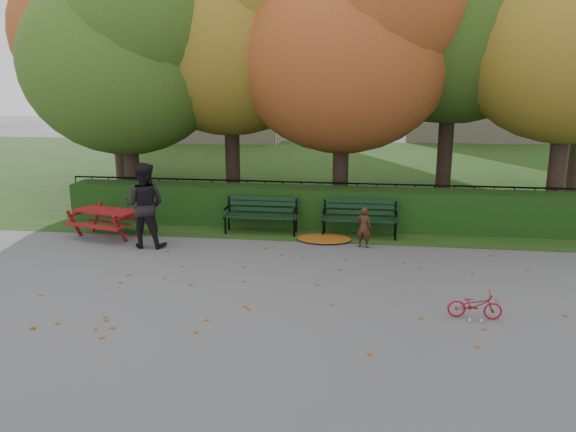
# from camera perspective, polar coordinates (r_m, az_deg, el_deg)

# --- Properties ---
(ground) EXTENTS (90.00, 90.00, 0.00)m
(ground) POSITION_cam_1_polar(r_m,az_deg,el_deg) (10.26, 0.66, -7.36)
(ground) COLOR slate
(ground) RESTS_ON ground
(grass_strip) EXTENTS (90.00, 90.00, 0.00)m
(grass_strip) POSITION_cam_1_polar(r_m,az_deg,el_deg) (23.81, 5.01, 4.74)
(grass_strip) COLOR #183B13
(grass_strip) RESTS_ON ground
(building_left) EXTENTS (10.00, 7.00, 15.00)m
(building_left) POSITION_cam_1_polar(r_m,az_deg,el_deg) (37.14, -8.48, 19.43)
(building_left) COLOR #C4B29C
(building_left) RESTS_ON ground
(building_right) EXTENTS (9.00, 6.00, 12.00)m
(building_right) POSITION_cam_1_polar(r_m,az_deg,el_deg) (38.18, 19.04, 16.44)
(building_right) COLOR #C4B29C
(building_right) RESTS_ON ground
(hedge) EXTENTS (13.00, 0.90, 1.00)m
(hedge) POSITION_cam_1_polar(r_m,az_deg,el_deg) (14.40, 2.97, 0.90)
(hedge) COLOR black
(hedge) RESTS_ON ground
(iron_fence) EXTENTS (14.00, 0.04, 1.02)m
(iron_fence) POSITION_cam_1_polar(r_m,az_deg,el_deg) (15.18, 3.24, 1.69)
(iron_fence) COLOR black
(iron_fence) RESTS_ON ground
(tree_a) EXTENTS (5.88, 5.60, 7.48)m
(tree_a) POSITION_cam_1_polar(r_m,az_deg,el_deg) (16.40, -15.62, 16.12)
(tree_a) COLOR black
(tree_a) RESTS_ON ground
(tree_b) EXTENTS (6.72, 6.40, 8.79)m
(tree_b) POSITION_cam_1_polar(r_m,az_deg,el_deg) (16.74, -4.95, 19.53)
(tree_b) COLOR black
(tree_b) RESTS_ON ground
(tree_c) EXTENTS (6.30, 6.00, 8.00)m
(tree_c) POSITION_cam_1_polar(r_m,az_deg,el_deg) (15.50, 6.91, 17.81)
(tree_c) COLOR black
(tree_c) RESTS_ON ground
(tree_f) EXTENTS (6.93, 6.60, 9.19)m
(tree_f) POSITION_cam_1_polar(r_m,az_deg,el_deg) (20.61, -16.84, 18.72)
(tree_f) COLOR black
(tree_f) RESTS_ON ground
(bench_left) EXTENTS (1.80, 0.57, 0.88)m
(bench_left) POSITION_cam_1_polar(r_m,az_deg,el_deg) (13.80, -2.71, 0.42)
(bench_left) COLOR black
(bench_left) RESTS_ON ground
(bench_right) EXTENTS (1.80, 0.57, 0.88)m
(bench_right) POSITION_cam_1_polar(r_m,az_deg,el_deg) (13.57, 7.30, 0.09)
(bench_right) COLOR black
(bench_right) RESTS_ON ground
(picnic_table) EXTENTS (1.80, 1.58, 0.75)m
(picnic_table) POSITION_cam_1_polar(r_m,az_deg,el_deg) (14.10, -17.88, 0.02)
(picnic_table) COLOR maroon
(picnic_table) RESTS_ON ground
(leaf_pile) EXTENTS (1.42, 1.09, 0.09)m
(leaf_pile) POSITION_cam_1_polar(r_m,az_deg,el_deg) (13.24, 3.69, -2.30)
(leaf_pile) COLOR #6E330D
(leaf_pile) RESTS_ON ground
(leaf_scatter) EXTENTS (9.00, 5.70, 0.01)m
(leaf_scatter) POSITION_cam_1_polar(r_m,az_deg,el_deg) (10.53, 0.87, -6.75)
(leaf_scatter) COLOR #6E330D
(leaf_scatter) RESTS_ON ground
(child) EXTENTS (0.38, 0.29, 0.93)m
(child) POSITION_cam_1_polar(r_m,az_deg,el_deg) (12.68, 7.70, -1.14)
(child) COLOR #3C2013
(child) RESTS_ON ground
(adult) EXTENTS (0.94, 0.74, 1.91)m
(adult) POSITION_cam_1_polar(r_m,az_deg,el_deg) (12.93, -14.37, 1.07)
(adult) COLOR black
(adult) RESTS_ON ground
(bicycle) EXTENTS (0.84, 0.32, 0.44)m
(bicycle) POSITION_cam_1_polar(r_m,az_deg,el_deg) (9.44, 18.45, -8.59)
(bicycle) COLOR maroon
(bicycle) RESTS_ON ground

